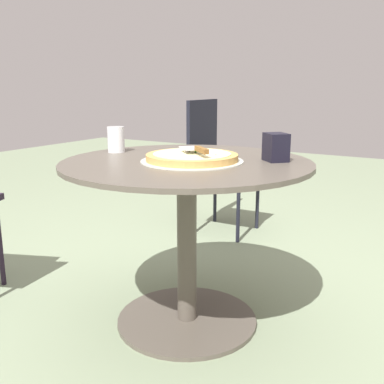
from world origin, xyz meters
The scene contains 7 objects.
ground_plane centered at (0.00, 0.00, 0.00)m, with size 10.00×10.00×0.00m, color gray.
patio_table centered at (0.00, 0.00, 0.48)m, with size 0.97×0.97×0.69m.
pizza_on_tray centered at (-0.01, -0.03, 0.70)m, with size 0.39×0.39×0.05m.
pizza_server centered at (-0.03, -0.06, 0.74)m, with size 0.17×0.19×0.02m.
drinking_cup centered at (0.03, 0.38, 0.74)m, with size 0.07×0.07×0.11m, color silver.
napkin_dispenser centered at (0.17, -0.30, 0.74)m, with size 0.09×0.08×0.11m, color black.
patio_chair_far centered at (1.16, 0.49, 0.52)m, with size 0.40×0.40×0.88m.
Camera 1 is at (-1.46, -0.91, 0.97)m, focal length 42.09 mm.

